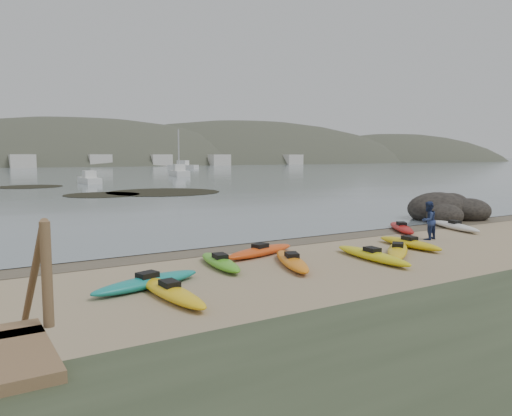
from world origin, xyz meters
TOP-DOWN VIEW (x-y plane):
  - ground at (0.00, 0.00)m, footprint 600.00×600.00m
  - wet_sand at (0.00, -0.30)m, footprint 60.00×60.00m
  - kayaks at (-0.09, -3.71)m, footprint 23.06×8.40m
  - person_east at (6.94, -3.19)m, footprint 0.91×0.76m
  - rock_cluster at (13.79, 1.03)m, footprint 5.43×4.02m
  - kelp_mats at (3.41, 33.31)m, footprint 19.62×25.70m
  - moored_boats at (3.64, 82.44)m, footprint 91.81×70.84m
  - far_hills at (39.38, 193.97)m, footprint 550.00×135.00m
  - far_town at (6.00, 145.00)m, footprint 199.00×5.00m

SIDE VIEW (x-z plane):
  - far_hills at x=39.38m, z-range -55.93..24.07m
  - ground at x=0.00m, z-range 0.00..0.00m
  - wet_sand at x=0.00m, z-range 0.00..0.00m
  - kelp_mats at x=3.41m, z-range 0.01..0.05m
  - kayaks at x=-0.09m, z-range 0.00..0.34m
  - rock_cluster at x=13.79m, z-range -0.70..1.21m
  - moored_boats at x=3.64m, z-range -0.06..1.22m
  - person_east at x=6.94m, z-range 0.00..1.70m
  - far_town at x=6.00m, z-range 0.00..4.00m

